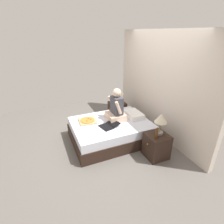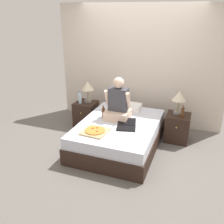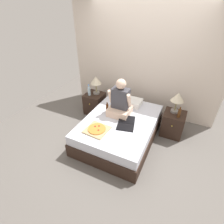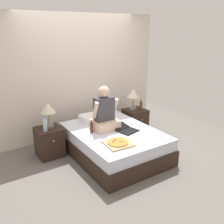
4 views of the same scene
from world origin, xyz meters
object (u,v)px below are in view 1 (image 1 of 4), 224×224
at_px(bed, 111,131).
at_px(lamp_on_left_nightstand, 120,92).
at_px(lamp_on_right_nightstand, 161,120).
at_px(pizza_box, 87,121).
at_px(beer_bottle_on_bed, 110,112).
at_px(nightstand_right, 156,146).
at_px(nightstand_left, 117,111).
at_px(beer_bottle, 156,134).
at_px(person_seated, 116,108).
at_px(laptop, 109,126).
at_px(water_bottle, 113,99).

bearing_deg(bed, lamp_on_left_nightstand, 144.15).
bearing_deg(lamp_on_right_nightstand, lamp_on_left_nightstand, 180.00).
distance_m(pizza_box, beer_bottle_on_bed, 0.66).
xyz_separation_m(lamp_on_right_nightstand, beer_bottle_on_bed, (-1.31, -0.53, -0.28)).
height_order(bed, pizza_box, pizza_box).
relative_size(pizza_box, beer_bottle_on_bed, 1.94).
distance_m(lamp_on_left_nightstand, nightstand_right, 2.00).
height_order(nightstand_left, beer_bottle, beer_bottle).
relative_size(lamp_on_right_nightstand, person_seated, 0.58).
bearing_deg(lamp_on_left_nightstand, pizza_box, -59.77).
distance_m(nightstand_left, lamp_on_left_nightstand, 0.59).
bearing_deg(person_seated, lamp_on_right_nightstand, 25.98).
relative_size(nightstand_right, beer_bottle, 2.30).
bearing_deg(nightstand_left, beer_bottle_on_bed, -38.30).
bearing_deg(person_seated, nightstand_left, 153.20).
bearing_deg(laptop, lamp_on_left_nightstand, 144.04).
distance_m(nightstand_left, lamp_on_right_nightstand, 2.01).
relative_size(beer_bottle, pizza_box, 0.54).
relative_size(laptop, pizza_box, 1.11).
relative_size(lamp_on_left_nightstand, person_seated, 0.58).
height_order(lamp_on_right_nightstand, laptop, lamp_on_right_nightstand).
bearing_deg(laptop, lamp_on_right_nightstand, 46.47).
xyz_separation_m(bed, lamp_on_left_nightstand, (-0.93, 0.68, 0.62)).
bearing_deg(water_bottle, nightstand_left, 48.35).
bearing_deg(nightstand_left, nightstand_right, 0.00).
xyz_separation_m(nightstand_left, laptop, (1.15, -0.76, 0.24)).
bearing_deg(beer_bottle_on_bed, nightstand_right, 19.82).
relative_size(nightstand_right, person_seated, 0.68).
bearing_deg(beer_bottle, water_bottle, 179.73).
distance_m(lamp_on_left_nightstand, pizza_box, 1.40).
relative_size(nightstand_left, nightstand_right, 1.00).
distance_m(nightstand_right, person_seated, 1.26).
xyz_separation_m(laptop, pizza_box, (-0.43, -0.37, -0.00)).
height_order(nightstand_left, lamp_on_right_nightstand, lamp_on_right_nightstand).
distance_m(bed, laptop, 0.35).
xyz_separation_m(water_bottle, pizza_box, (0.80, -1.03, -0.14)).
xyz_separation_m(beer_bottle, pizza_box, (-1.29, -1.02, -0.12)).
distance_m(beer_bottle, pizza_box, 1.66).
relative_size(lamp_on_left_nightstand, water_bottle, 1.63).
xyz_separation_m(bed, water_bottle, (-1.05, 0.54, 0.40)).
bearing_deg(nightstand_right, water_bottle, -177.46).
xyz_separation_m(lamp_on_right_nightstand, laptop, (-0.77, -0.81, -0.35)).
height_order(nightstand_right, laptop, laptop).
distance_m(nightstand_right, laptop, 1.13).
height_order(nightstand_left, lamp_on_left_nightstand, lamp_on_left_nightstand).
distance_m(bed, person_seated, 0.57).
xyz_separation_m(bed, nightstand_left, (-0.97, 0.63, 0.03)).
height_order(water_bottle, nightstand_right, water_bottle).
bearing_deg(bed, beer_bottle, 26.70).
distance_m(water_bottle, pizza_box, 1.32).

